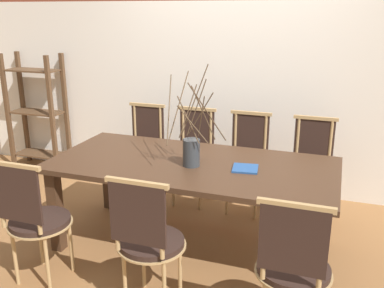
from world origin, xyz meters
TOP-DOWN VIEW (x-y plane):
  - ground_plane at (0.00, 0.00)m, footprint 16.00×16.00m
  - wall_rear at (0.00, 1.36)m, footprint 12.00×0.06m
  - dining_table at (0.00, 0.00)m, footprint 2.20×1.03m
  - chair_near_leftend at (-0.85, -0.82)m, footprint 0.44×0.44m
  - chair_near_left at (0.00, -0.82)m, footprint 0.44×0.44m
  - chair_near_center at (0.88, -0.82)m, footprint 0.44×0.44m
  - chair_far_leftend at (-0.82, 0.82)m, footprint 0.44×0.44m
  - chair_far_left at (-0.28, 0.82)m, footprint 0.44×0.44m
  - chair_far_center at (0.26, 0.82)m, footprint 0.44×0.44m
  - chair_far_right at (0.85, 0.82)m, footprint 0.44×0.44m
  - vase_centerpiece at (0.02, -0.07)m, footprint 0.46×0.41m
  - book_stack at (0.42, -0.01)m, footprint 0.21×0.21m
  - shelving_rack at (-2.35, 1.13)m, footprint 0.67×0.31m

SIDE VIEW (x-z plane):
  - ground_plane at x=0.00m, z-range 0.00..0.00m
  - chair_near_leftend at x=-0.85m, z-range 0.04..0.98m
  - chair_near_left at x=0.00m, z-range 0.04..0.98m
  - chair_near_center at x=0.88m, z-range 0.04..0.98m
  - chair_far_leftend at x=-0.82m, z-range 0.04..0.98m
  - chair_far_left at x=-0.28m, z-range 0.04..0.98m
  - chair_far_center at x=0.26m, z-range 0.04..0.98m
  - chair_far_right at x=0.85m, z-range 0.04..0.98m
  - dining_table at x=0.00m, z-range 0.27..0.99m
  - shelving_rack at x=-2.35m, z-range 0.00..1.38m
  - book_stack at x=0.42m, z-range 0.72..0.74m
  - vase_centerpiece at x=0.02m, z-range 0.48..1.23m
  - wall_rear at x=0.00m, z-range 0.00..3.20m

